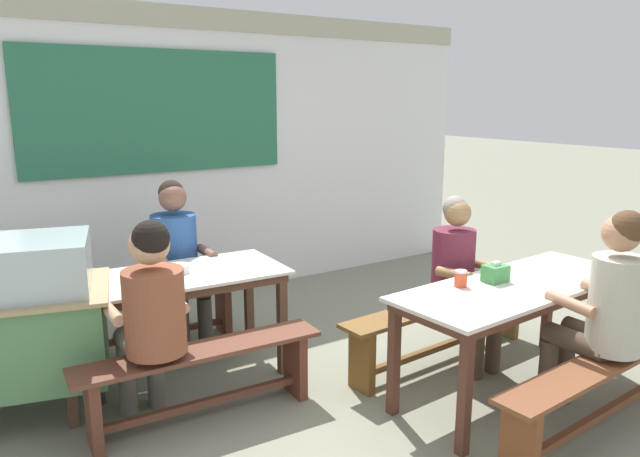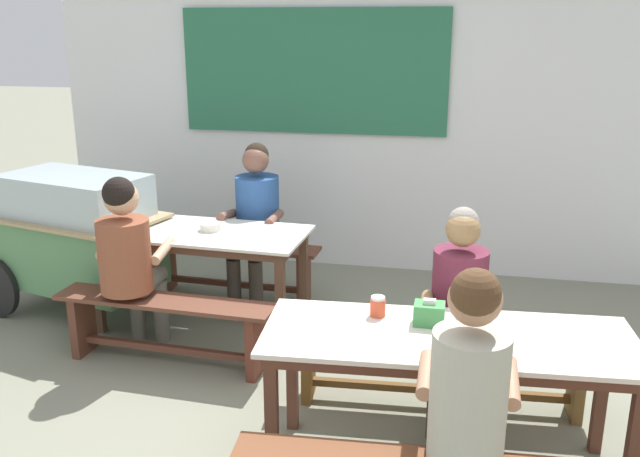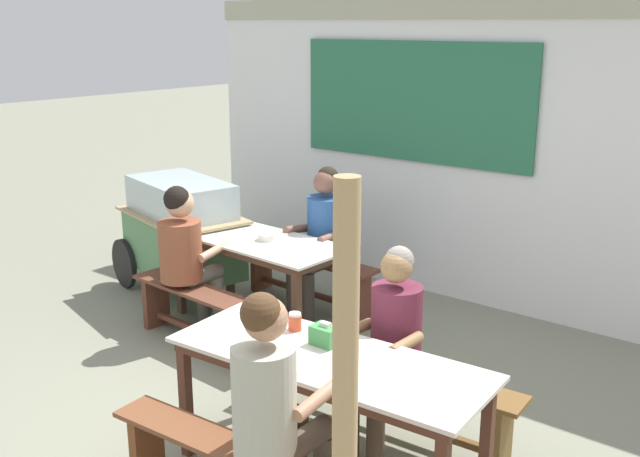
% 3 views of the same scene
% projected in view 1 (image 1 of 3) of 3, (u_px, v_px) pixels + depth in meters
% --- Properties ---
extents(ground_plane, '(40.00, 40.00, 0.00)m').
position_uv_depth(ground_plane, '(413.00, 412.00, 3.75)').
color(ground_plane, gray).
extents(backdrop_wall, '(6.05, 0.23, 2.75)m').
position_uv_depth(backdrop_wall, '(215.00, 149.00, 5.81)').
color(backdrop_wall, white).
rests_on(backdrop_wall, ground_plane).
extents(dining_table_far, '(1.61, 0.78, 0.77)m').
position_uv_depth(dining_table_far, '(169.00, 286.00, 4.05)').
color(dining_table_far, silver).
rests_on(dining_table_far, ground_plane).
extents(dining_table_near, '(1.86, 0.79, 0.77)m').
position_uv_depth(dining_table_near, '(517.00, 295.00, 3.87)').
color(dining_table_near, silver).
rests_on(dining_table_near, ground_plane).
extents(bench_far_back, '(1.48, 0.35, 0.47)m').
position_uv_depth(bench_far_back, '(149.00, 311.00, 4.65)').
color(bench_far_back, brown).
rests_on(bench_far_back, ground_plane).
extents(bench_far_front, '(1.53, 0.35, 0.47)m').
position_uv_depth(bench_far_front, '(202.00, 372.00, 3.61)').
color(bench_far_front, brown).
rests_on(bench_far_front, ground_plane).
extents(bench_near_back, '(1.84, 0.37, 0.47)m').
position_uv_depth(bench_near_back, '(442.00, 320.00, 4.43)').
color(bench_near_back, brown).
rests_on(bench_near_back, ground_plane).
extents(bench_near_front, '(1.86, 0.36, 0.47)m').
position_uv_depth(bench_near_front, '(604.00, 383.00, 3.47)').
color(bench_near_front, brown).
rests_on(bench_near_front, ground_plane).
extents(person_left_back_turned, '(0.47, 0.55, 1.29)m').
position_uv_depth(person_left_back_turned, '(151.00, 309.00, 3.43)').
color(person_left_back_turned, '#636256').
rests_on(person_left_back_turned, ground_plane).
extents(person_center_facing, '(0.47, 0.60, 1.33)m').
position_uv_depth(person_center_facing, '(177.00, 254.00, 4.61)').
color(person_center_facing, '#413B33').
rests_on(person_center_facing, ground_plane).
extents(person_right_near_table, '(0.43, 0.56, 1.25)m').
position_uv_depth(person_right_near_table, '(460.00, 271.00, 4.34)').
color(person_right_near_table, '#4B392B').
rests_on(person_right_near_table, ground_plane).
extents(person_near_front, '(0.42, 0.56, 1.34)m').
position_uv_depth(person_near_front, '(605.00, 305.00, 3.46)').
color(person_near_front, '#483A2D').
rests_on(person_near_front, ground_plane).
extents(tissue_box, '(0.15, 0.12, 0.14)m').
position_uv_depth(tissue_box, '(495.00, 273.00, 3.87)').
color(tissue_box, '#3E8D48').
rests_on(tissue_box, dining_table_near).
extents(condiment_jar, '(0.08, 0.08, 0.11)m').
position_uv_depth(condiment_jar, '(461.00, 279.00, 3.77)').
color(condiment_jar, '#D54A2A').
rests_on(condiment_jar, dining_table_near).
extents(soup_bowl, '(0.16, 0.16, 0.05)m').
position_uv_depth(soup_bowl, '(178.00, 269.00, 4.08)').
color(soup_bowl, silver).
rests_on(soup_bowl, dining_table_far).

